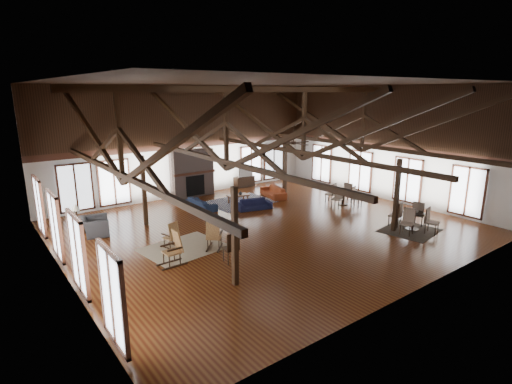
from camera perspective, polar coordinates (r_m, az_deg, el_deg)
floor at (r=17.20m, az=1.60°, el=-5.08°), size 16.00×16.00×0.00m
ceiling at (r=16.24m, az=1.75°, el=15.32°), size 16.00×14.00×0.02m
wall_back at (r=22.31m, az=-9.67°, el=7.10°), size 16.00×0.02×6.00m
wall_front at (r=11.92m, az=23.11°, el=0.04°), size 16.00×0.02×6.00m
wall_left at (r=13.15m, az=-26.77°, el=0.89°), size 0.02×14.00×6.00m
wall_right at (r=22.29m, az=18.10°, el=6.60°), size 0.02×14.00×6.00m
roof_truss at (r=16.32m, az=1.70°, el=8.39°), size 15.60×14.07×3.14m
post_grid at (r=16.76m, az=1.64°, el=-0.16°), size 8.16×7.16×3.05m
fireplace at (r=22.29m, az=-9.10°, el=2.66°), size 2.50×0.69×2.60m
ceiling_fan at (r=15.92m, az=5.37°, el=7.11°), size 1.60×1.60×0.75m
sofa_navy_front at (r=19.73m, az=-0.23°, el=-1.78°), size 1.81×1.08×0.50m
sofa_navy_left at (r=19.95m, az=-7.81°, el=-1.68°), size 1.88×0.86×0.54m
sofa_orange at (r=22.07m, az=2.46°, el=0.03°), size 2.05×1.17×0.56m
coffee_table at (r=20.86m, az=-2.56°, el=-0.55°), size 1.16×0.66×0.43m
vase at (r=20.85m, az=-2.24°, el=-0.10°), size 0.20×0.20×0.21m
armchair at (r=17.49m, az=-21.94°, el=-4.56°), size 1.33×1.23×0.73m
side_table_lamp at (r=17.95m, az=-24.17°, el=-3.94°), size 0.49×0.49×1.26m
rocking_chair_a at (r=15.19m, az=-11.85°, el=-6.15°), size 0.60×0.86×1.01m
rocking_chair_b at (r=14.81m, az=-6.07°, el=-6.19°), size 0.96×0.97×1.15m
rocking_chair_c at (r=13.77m, az=-11.58°, el=-7.92°), size 0.93×0.53×1.19m
side_chair_a at (r=16.25m, az=-6.47°, el=-4.21°), size 0.56×0.56×0.99m
side_chair_b at (r=13.57m, az=-3.45°, el=-7.65°), size 0.52×0.52×1.10m
cafe_table_near at (r=18.03m, az=21.56°, el=-3.43°), size 2.08×2.08×1.06m
cafe_table_far at (r=20.96m, az=12.38°, el=-0.43°), size 1.98×1.98×1.01m
cup_near at (r=17.94m, az=21.99°, el=-2.59°), size 0.17×0.17×0.10m
cup_far at (r=20.86m, az=12.39°, el=0.28°), size 0.15×0.15×0.10m
tv_console at (r=24.38m, az=-1.68°, el=1.50°), size 1.27×0.48×0.64m
television at (r=24.28m, az=-1.62°, el=2.88°), size 0.98×0.23×0.56m
rug_tan at (r=15.25m, az=-10.30°, el=-7.88°), size 3.13×2.60×0.01m
rug_navy at (r=21.09m, az=-2.30°, el=-1.41°), size 3.38×2.60×0.01m
rug_dark at (r=18.02m, az=21.08°, el=-5.14°), size 2.47×2.31×0.01m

